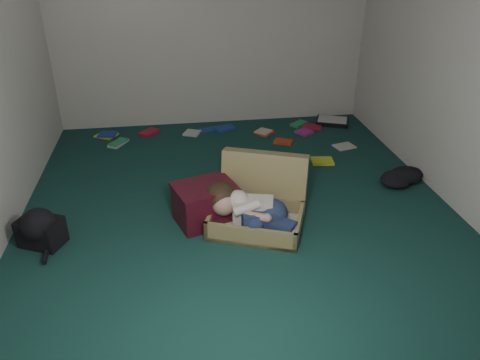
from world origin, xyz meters
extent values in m
plane|color=#153C37|center=(0.00, 0.00, 0.00)|extent=(4.50, 4.50, 0.00)
plane|color=white|center=(0.00, 2.25, 1.30)|extent=(4.50, 0.00, 4.50)
plane|color=white|center=(0.00, -2.25, 1.30)|extent=(4.50, 0.00, 4.50)
plane|color=white|center=(2.00, 0.00, 1.30)|extent=(0.00, 4.50, 4.50)
cube|color=#988753|center=(0.10, -0.43, 0.09)|extent=(0.93, 0.81, 0.18)
cube|color=silver|center=(0.10, -0.43, 0.04)|extent=(0.85, 0.72, 0.02)
cube|color=#988753|center=(0.23, -0.09, 0.28)|extent=(0.82, 0.51, 0.58)
cube|color=white|center=(0.07, -0.44, 0.19)|extent=(0.37, 0.26, 0.25)
sphere|color=tan|center=(-0.18, -0.38, 0.25)|extent=(0.21, 0.21, 0.21)
ellipsoid|color=black|center=(-0.19, -0.30, 0.29)|extent=(0.28, 0.30, 0.24)
ellipsoid|color=navy|center=(0.23, -0.49, 0.19)|extent=(0.26, 0.30, 0.24)
cube|color=navy|center=(0.10, -0.57, 0.18)|extent=(0.29, 0.15, 0.16)
cube|color=navy|center=(0.25, -0.64, 0.15)|extent=(0.29, 0.27, 0.12)
sphere|color=white|center=(0.37, -0.65, 0.13)|extent=(0.12, 0.12, 0.12)
sphere|color=white|center=(0.34, -0.72, 0.12)|extent=(0.11, 0.11, 0.11)
cylinder|color=tan|center=(0.07, -0.59, 0.24)|extent=(0.21, 0.14, 0.07)
cube|color=#400D18|center=(-0.32, -0.23, 0.17)|extent=(0.60, 0.53, 0.33)
cube|color=#400D18|center=(-0.32, -0.23, 0.35)|extent=(0.62, 0.55, 0.02)
cube|color=black|center=(1.59, 1.95, 0.03)|extent=(0.51, 0.45, 0.05)
cube|color=white|center=(1.59, 1.95, 0.06)|extent=(0.46, 0.40, 0.01)
cube|color=#D3E829|center=(-1.41, 1.95, 0.01)|extent=(0.21, 0.16, 0.02)
cube|color=#B0172F|center=(-0.87, 1.94, 0.01)|extent=(0.27, 0.26, 0.02)
cube|color=silver|center=(-0.32, 1.86, 0.01)|extent=(0.21, 0.25, 0.02)
cube|color=#1B3996|center=(0.11, 1.95, 0.01)|extent=(0.23, 0.26, 0.02)
cube|color=red|center=(0.61, 1.73, 0.01)|extent=(0.27, 0.25, 0.02)
cube|color=#2B9E5B|center=(1.13, 1.95, 0.01)|extent=(0.23, 0.18, 0.02)
cube|color=#AC2B92|center=(1.12, 1.65, 0.01)|extent=(0.27, 0.26, 0.02)
cube|color=beige|center=(1.48, 1.16, 0.01)|extent=(0.20, 0.24, 0.02)
cube|color=#D3E829|center=(1.09, 0.79, 0.01)|extent=(0.24, 0.26, 0.02)
cube|color=#B0172F|center=(1.27, 1.85, 0.01)|extent=(0.26, 0.24, 0.02)
cube|color=silver|center=(-1.24, 1.66, 0.01)|extent=(0.24, 0.19, 0.02)
cube|color=#1B3996|center=(-0.12, 1.95, 0.01)|extent=(0.26, 0.26, 0.02)
cube|color=red|center=(0.78, 1.40, 0.01)|extent=(0.18, 0.23, 0.02)
camera|label=1|loc=(-0.55, -3.80, 2.31)|focal=35.00mm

